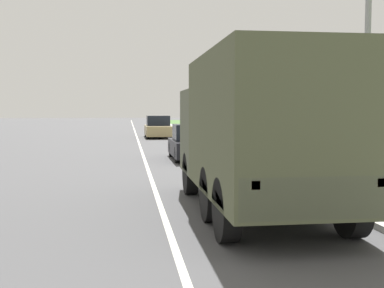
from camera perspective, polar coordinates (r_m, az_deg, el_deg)
name	(u,v)px	position (r m, az deg, el deg)	size (l,w,h in m)	color
ground_plane	(137,136)	(38.62, -6.58, 0.92)	(180.00, 180.00, 0.00)	#4C4C4F
lane_centre_stripe	(137,136)	(38.62, -6.58, 0.92)	(0.12, 120.00, 0.00)	silver
sidewalk_right	(192,135)	(38.96, 0.05, 1.06)	(1.80, 120.00, 0.12)	beige
grass_strip_right	(245,135)	(39.79, 6.34, 1.02)	(7.00, 120.00, 0.02)	#4C7538
military_truck	(258,129)	(9.71, 7.84, 1.74)	(2.39, 6.64, 3.13)	#474C38
car_nearest_ahead	(194,144)	(20.41, 0.22, 0.05)	(1.89, 3.96, 1.49)	black
car_second_ahead	(158,128)	(36.57, -4.04, 1.93)	(1.92, 4.65, 1.66)	tan
lamp_post	(360,12)	(11.91, 19.25, 14.59)	(1.69, 0.24, 7.06)	gray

